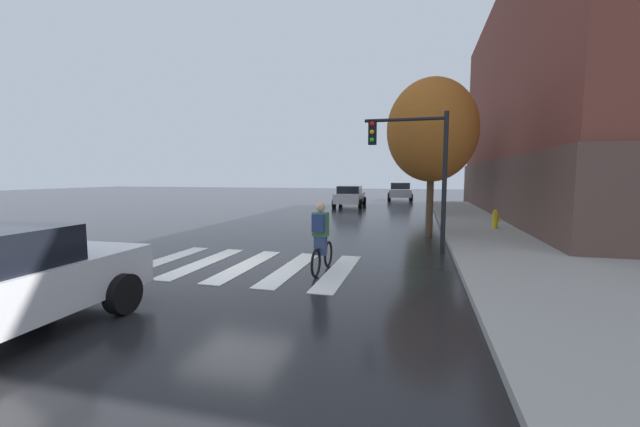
% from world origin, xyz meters
% --- Properties ---
extents(ground_plane, '(120.00, 120.00, 0.00)m').
position_xyz_m(ground_plane, '(0.00, 0.00, 0.00)').
color(ground_plane, black).
extents(sidewalk, '(6.50, 50.00, 0.15)m').
position_xyz_m(sidewalk, '(8.75, 0.00, 0.07)').
color(sidewalk, '#9E9B93').
rests_on(sidewalk, ground).
extents(crosswalk_stripes, '(5.45, 3.61, 0.01)m').
position_xyz_m(crosswalk_stripes, '(0.25, 0.00, 0.01)').
color(crosswalk_stripes, silver).
rests_on(crosswalk_stripes, ground).
extents(sedan_mid, '(2.28, 4.61, 1.57)m').
position_xyz_m(sedan_mid, '(-0.50, 19.06, 0.81)').
color(sedan_mid, silver).
rests_on(sedan_mid, ground).
extents(sedan_far, '(2.49, 4.93, 1.67)m').
position_xyz_m(sedan_far, '(2.77, 27.85, 0.86)').
color(sedan_far, '#B7B7BC').
rests_on(sedan_far, ground).
extents(cyclist, '(0.37, 1.71, 1.69)m').
position_xyz_m(cyclist, '(2.31, -0.21, 0.84)').
color(cyclist, black).
rests_on(cyclist, ground).
extents(traffic_light_near, '(2.47, 0.28, 4.20)m').
position_xyz_m(traffic_light_near, '(4.43, 3.06, 2.86)').
color(traffic_light_near, black).
rests_on(traffic_light_near, ground).
extents(fire_hydrant, '(0.33, 0.22, 0.78)m').
position_xyz_m(fire_hydrant, '(7.61, 8.03, 0.53)').
color(fire_hydrant, gold).
rests_on(fire_hydrant, sidewalk).
extents(street_tree_near, '(3.33, 3.33, 5.92)m').
position_xyz_m(street_tree_near, '(4.94, 6.11, 4.00)').
color(street_tree_near, '#4C3823').
rests_on(street_tree_near, ground).
extents(street_tree_mid, '(3.28, 3.28, 5.83)m').
position_xyz_m(street_tree_mid, '(5.26, 14.91, 3.94)').
color(street_tree_mid, '#4C3823').
rests_on(street_tree_mid, ground).
extents(street_tree_far, '(3.28, 3.28, 5.84)m').
position_xyz_m(street_tree_far, '(5.20, 20.98, 3.94)').
color(street_tree_far, '#4C3823').
rests_on(street_tree_far, ground).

